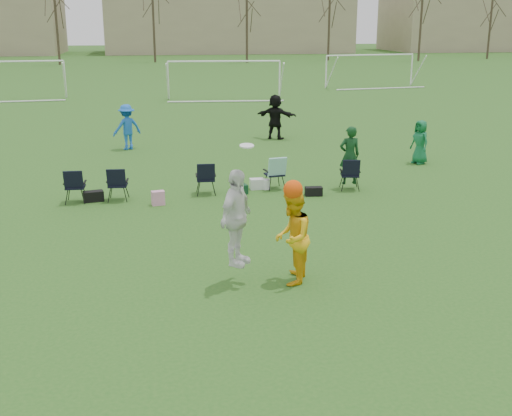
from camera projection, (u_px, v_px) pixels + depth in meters
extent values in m
plane|color=#25591C|center=(209.00, 312.00, 11.31)|extent=(260.00, 260.00, 0.00)
imported|color=blue|center=(127.00, 127.00, 25.34)|extent=(1.33, 1.10, 1.79)
imported|color=#116537|center=(420.00, 142.00, 22.86)|extent=(0.73, 0.89, 1.56)
imported|color=black|center=(275.00, 117.00, 27.60)|extent=(1.81, 1.42, 1.92)
imported|color=white|center=(236.00, 218.00, 12.10)|extent=(0.99, 1.16, 1.87)
imported|color=yellow|center=(292.00, 238.00, 12.35)|extent=(0.97, 1.09, 1.85)
sphere|color=#ED490C|center=(293.00, 190.00, 12.08)|extent=(0.37, 0.37, 0.37)
cylinder|color=white|center=(247.00, 146.00, 11.67)|extent=(0.27, 0.27, 0.06)
imported|color=#0F3918|center=(350.00, 155.00, 19.35)|extent=(0.66, 0.45, 1.77)
cube|color=black|center=(94.00, 196.00, 18.19)|extent=(0.60, 0.41, 0.30)
cube|color=pink|center=(158.00, 198.00, 17.82)|extent=(0.38, 0.28, 0.40)
cube|color=#0F381E|center=(240.00, 189.00, 18.97)|extent=(0.50, 0.38, 0.28)
cube|color=silver|center=(257.00, 184.00, 19.53)|extent=(0.43, 0.31, 0.32)
cylinder|color=white|center=(266.00, 184.00, 19.52)|extent=(0.26, 0.26, 0.30)
cube|color=black|center=(314.00, 191.00, 18.80)|extent=(0.52, 0.29, 0.26)
cube|color=black|center=(75.00, 186.00, 18.02)|extent=(0.62, 0.62, 0.96)
cube|color=black|center=(118.00, 184.00, 18.23)|extent=(0.65, 0.65, 0.96)
cube|color=black|center=(206.00, 178.00, 18.89)|extent=(0.62, 0.62, 0.96)
cube|color=black|center=(274.00, 173.00, 19.49)|extent=(0.69, 0.69, 0.96)
cube|color=black|center=(350.00, 174.00, 19.41)|extent=(0.70, 0.70, 0.96)
cylinder|color=white|center=(65.00, 79.00, 42.48)|extent=(0.12, 0.12, 2.40)
cylinder|color=white|center=(5.00, 62.00, 41.27)|extent=(7.28, 0.76, 0.12)
cylinder|color=white|center=(168.00, 81.00, 41.57)|extent=(0.12, 0.12, 2.40)
cylinder|color=white|center=(280.00, 80.00, 42.23)|extent=(0.12, 0.12, 2.40)
cylinder|color=white|center=(224.00, 61.00, 41.56)|extent=(7.29, 0.63, 0.12)
cylinder|color=white|center=(326.00, 72.00, 48.41)|extent=(0.12, 0.12, 2.40)
cylinder|color=white|center=(412.00, 70.00, 50.50)|extent=(0.12, 0.12, 2.40)
cylinder|color=white|center=(371.00, 55.00, 49.11)|extent=(7.25, 1.13, 0.12)
cylinder|color=#382B21|center=(56.00, 19.00, 73.03)|extent=(0.28, 0.28, 10.20)
cylinder|color=#382B21|center=(153.00, 14.00, 77.41)|extent=(0.28, 0.28, 11.40)
cylinder|color=#382B21|center=(247.00, 24.00, 76.63)|extent=(0.28, 0.28, 9.00)
cylinder|color=#382B21|center=(329.00, 19.00, 81.01)|extent=(0.28, 0.28, 10.20)
cylinder|color=#382B21|center=(421.00, 14.00, 79.72)|extent=(0.28, 0.28, 11.40)
cylinder|color=#382B21|center=(490.00, 24.00, 84.61)|extent=(0.28, 0.28, 9.00)
cube|color=tan|center=(227.00, 17.00, 102.54)|extent=(38.00, 16.00, 11.00)
cube|color=tan|center=(478.00, 11.00, 108.96)|extent=(30.00, 16.00, 13.00)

